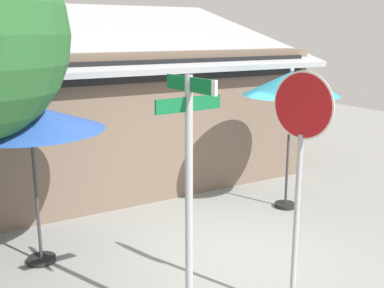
{
  "coord_description": "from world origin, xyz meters",
  "views": [
    {
      "loc": [
        -4.32,
        -5.81,
        3.57
      ],
      "look_at": [
        -0.19,
        1.2,
        1.6
      ],
      "focal_mm": 43.57,
      "sensor_mm": 36.0,
      "label": 1
    }
  ],
  "objects_px": {
    "street_sign_post": "(189,182)",
    "patio_umbrella_teal_center": "(291,85)",
    "stop_sign": "(300,148)",
    "patio_umbrella_royal_blue_left": "(30,119)"
  },
  "relations": [
    {
      "from": "street_sign_post",
      "to": "patio_umbrella_teal_center",
      "type": "distance_m",
      "value": 4.6
    },
    {
      "from": "street_sign_post",
      "to": "stop_sign",
      "type": "height_order",
      "value": "stop_sign"
    },
    {
      "from": "patio_umbrella_teal_center",
      "to": "stop_sign",
      "type": "bearing_deg",
      "value": -130.35
    },
    {
      "from": "patio_umbrella_royal_blue_left",
      "to": "street_sign_post",
      "type": "bearing_deg",
      "value": -66.4
    },
    {
      "from": "stop_sign",
      "to": "patio_umbrella_teal_center",
      "type": "distance_m",
      "value": 3.79
    },
    {
      "from": "street_sign_post",
      "to": "patio_umbrella_royal_blue_left",
      "type": "relative_size",
      "value": 1.2
    },
    {
      "from": "patio_umbrella_royal_blue_left",
      "to": "patio_umbrella_teal_center",
      "type": "height_order",
      "value": "patio_umbrella_teal_center"
    },
    {
      "from": "street_sign_post",
      "to": "stop_sign",
      "type": "xyz_separation_m",
      "value": [
        1.35,
        -0.35,
        0.31
      ]
    },
    {
      "from": "stop_sign",
      "to": "street_sign_post",
      "type": "bearing_deg",
      "value": 165.31
    },
    {
      "from": "stop_sign",
      "to": "patio_umbrella_royal_blue_left",
      "type": "bearing_deg",
      "value": 129.71
    }
  ]
}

